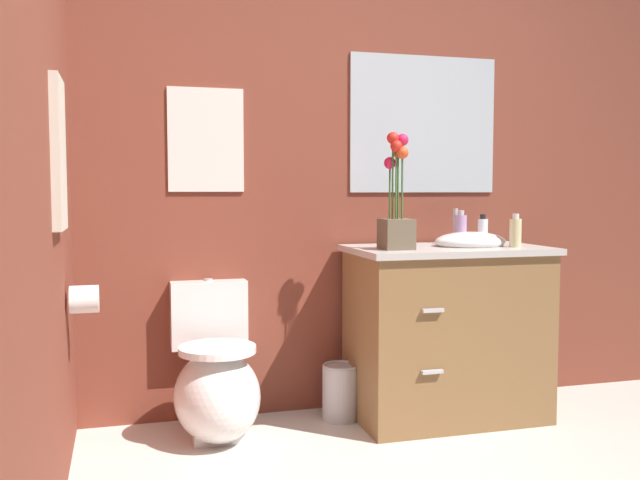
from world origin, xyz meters
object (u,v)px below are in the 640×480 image
object	(u,v)px
wall_poster	(206,140)
flower_vase	(396,210)
soap_bottle	(461,229)
wall_mirror	(424,124)
hand_wash_bottle	(515,232)
vanity_cabinet	(447,330)
toilet_paper_roll	(84,299)
trash_bin	(341,392)
lotion_bottle	(483,231)
toilet	(216,384)
hanging_towel	(59,154)

from	to	relation	value
wall_poster	flower_vase	bearing A→B (deg)	-24.04
soap_bottle	wall_mirror	bearing A→B (deg)	118.45
flower_vase	hand_wash_bottle	world-z (taller)	flower_vase
soap_bottle	wall_poster	size ratio (longest dim) A/B	0.35
vanity_cabinet	soap_bottle	bearing A→B (deg)	38.12
flower_vase	toilet_paper_roll	xyz separation A→B (m)	(-1.37, -0.10, -0.34)
trash_bin	toilet_paper_roll	distance (m)	1.31
lotion_bottle	wall_mirror	xyz separation A→B (m)	(-0.25, 0.18, 0.54)
flower_vase	hand_wash_bottle	distance (m)	0.60
toilet	hand_wash_bottle	bearing A→B (deg)	-5.94
hanging_towel	wall_mirror	bearing A→B (deg)	25.20
wall_poster	hanging_towel	world-z (taller)	wall_poster
trash_bin	wall_poster	world-z (taller)	wall_poster
soap_bottle	wall_poster	world-z (taller)	wall_poster
hanging_towel	toilet_paper_roll	xyz separation A→B (m)	(0.06, 0.34, -0.56)
trash_bin	toilet_paper_roll	bearing A→B (deg)	-166.63
trash_bin	hanging_towel	size ratio (longest dim) A/B	0.52
soap_bottle	wall_mirror	xyz separation A→B (m)	(-0.11, 0.21, 0.53)
flower_vase	lotion_bottle	xyz separation A→B (m)	(0.55, 0.19, -0.12)
hanging_towel	toilet_paper_roll	distance (m)	0.66
hand_wash_bottle	wall_poster	world-z (taller)	wall_poster
flower_vase	wall_mirror	bearing A→B (deg)	51.15
lotion_bottle	hanging_towel	world-z (taller)	hanging_towel
toilet	vanity_cabinet	size ratio (longest dim) A/B	0.68
hand_wash_bottle	trash_bin	bearing A→B (deg)	164.28
trash_bin	wall_poster	size ratio (longest dim) A/B	0.55
toilet	hanging_towel	xyz separation A→B (m)	(-0.60, -0.54, 0.99)
toilet	hand_wash_bottle	xyz separation A→B (m)	(1.42, -0.15, 0.67)
wall_mirror	hanging_towel	world-z (taller)	wall_mirror
vanity_cabinet	wall_mirror	distance (m)	1.06
vanity_cabinet	wall_mirror	xyz separation A→B (m)	(-0.00, 0.29, 1.02)
soap_bottle	wall_poster	xyz separation A→B (m)	(-1.23, 0.21, 0.43)
vanity_cabinet	lotion_bottle	world-z (taller)	vanity_cabinet
soap_bottle	lotion_bottle	distance (m)	0.14
toilet_paper_roll	vanity_cabinet	bearing A→B (deg)	5.83
toilet	hand_wash_bottle	size ratio (longest dim) A/B	4.32
hanging_towel	flower_vase	bearing A→B (deg)	17.21
wall_mirror	toilet_paper_roll	size ratio (longest dim) A/B	7.27
vanity_cabinet	trash_bin	bearing A→B (deg)	168.38
lotion_bottle	hanging_towel	size ratio (longest dim) A/B	0.29
hand_wash_bottle	wall_mirror	world-z (taller)	wall_mirror
hanging_towel	trash_bin	bearing A→B (deg)	27.05
flower_vase	wall_poster	bearing A→B (deg)	155.96
toilet	toilet_paper_roll	bearing A→B (deg)	-160.05
toilet	soap_bottle	world-z (taller)	soap_bottle
flower_vase	toilet_paper_roll	distance (m)	1.41
lotion_bottle	wall_mirror	distance (m)	0.63
toilet	trash_bin	bearing A→B (deg)	7.25
soap_bottle	toilet_paper_roll	world-z (taller)	soap_bottle
toilet	wall_mirror	size ratio (longest dim) A/B	0.86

